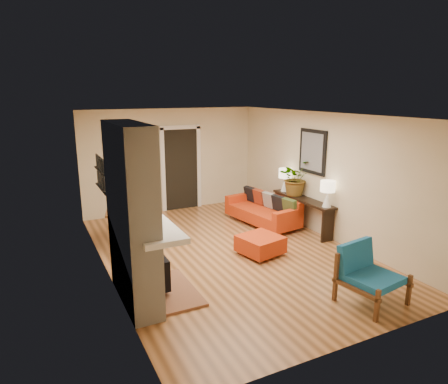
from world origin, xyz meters
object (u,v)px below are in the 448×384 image
Objects in this scene: blue_chair at (366,271)px; lamp_far at (285,177)px; sofa at (265,210)px; ottoman at (260,244)px; console_table at (303,204)px; dining_table at (127,215)px; lamp_near at (328,191)px; houseplant at (295,177)px.

blue_chair is 1.72× the size of lamp_far.
sofa is 0.91m from lamp_far.
console_table is (1.58, 0.81, 0.37)m from ottoman.
sofa is 0.94m from console_table.
sofa reaches higher than ottoman.
lamp_far is at bearing 90.00° from console_table.
ottoman is at bearing -136.08° from lamp_far.
lamp_near is at bearing -25.71° from dining_table.
houseplant reaches higher than lamp_near.
houseplant is (0.52, -0.43, 0.81)m from sofa.
lamp_near is 1.08m from houseplant.
sofa is at bearing 81.45° from blue_chair.
ottoman is (-1.05, -1.54, -0.11)m from sofa.
sofa is 1.06× the size of console_table.
houseplant reaches higher than blue_chair.
sofa is at bearing -4.64° from dining_table.
houseplant is (-0.01, -0.41, 0.07)m from lamp_far.
blue_chair is 0.50× the size of console_table.
blue_chair is 0.56× the size of dining_table.
dining_table is 2.03× the size of houseplant.
lamp_near reaches higher than ottoman.
sofa is 3.72m from blue_chair.
lamp_far is at bearing 90.00° from lamp_near.
lamp_near is 1.00× the size of lamp_far.
ottoman is at bearing -40.96° from dining_table.
blue_chair is at bearing -98.55° from sofa.
dining_table is 3.75m from houseplant.
dining_table is 3.70m from lamp_far.
dining_table is at bearing 154.29° from lamp_near.
lamp_far reaches higher than sofa.
console_table is at bearing -88.13° from houseplant.
lamp_near is at bearing -90.00° from console_table.
console_table is at bearing -54.18° from sofa.
dining_table reaches higher than blue_chair.
sofa is at bearing 125.82° from console_table.
ottoman is 2.77m from dining_table.
console_table is at bearing -15.09° from dining_table.
lamp_far reaches higher than ottoman.
lamp_far is (0.53, -0.02, 0.74)m from sofa.
lamp_near and lamp_far have the same top height.
lamp_far is (1.58, 1.52, 0.85)m from ottoman.
lamp_far reaches higher than dining_table.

